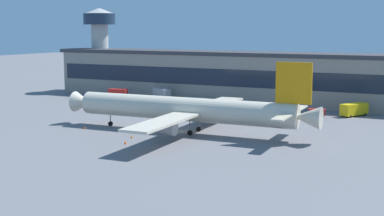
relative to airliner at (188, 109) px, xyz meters
name	(u,v)px	position (x,y,z in m)	size (l,w,h in m)	color
ground_plane	(183,132)	(-1.52, 0.73, -5.29)	(600.00, 600.00, 0.00)	slate
terminal_building	(264,77)	(-1.52, 54.44, 2.60)	(149.26, 15.02, 15.74)	gray
airliner	(188,109)	(0.00, 0.00, 0.00)	(59.93, 51.46, 16.35)	beige
control_tower	(100,39)	(-66.14, 57.41, 13.78)	(11.66, 11.66, 30.44)	#B7B7B2
follow_me_car	(317,112)	(19.94, 36.54, -4.20)	(4.72, 2.86, 1.85)	red
fuel_truck	(354,109)	(28.71, 40.32, -3.40)	(6.47, 8.72, 3.35)	yellow
catering_truck	(162,94)	(-31.10, 42.16, -3.00)	(7.55, 5.81, 4.15)	gray
stair_truck	(118,94)	(-45.92, 39.03, -3.31)	(6.39, 3.71, 3.55)	red
baggage_tug	(199,100)	(-18.09, 42.59, -4.20)	(3.55, 4.12, 1.85)	gray
belt_loader	(217,104)	(-9.87, 37.62, -4.14)	(5.86, 6.01, 1.95)	black
traffic_cone_0	(131,137)	(-7.88, -10.68, -4.98)	(0.50, 0.50, 0.62)	#F2590C
traffic_cone_1	(85,128)	(-23.27, -6.85, -4.98)	(0.49, 0.49, 0.61)	#F2590C
traffic_cone_2	(125,142)	(-5.71, -16.19, -4.95)	(0.55, 0.55, 0.68)	#F2590C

